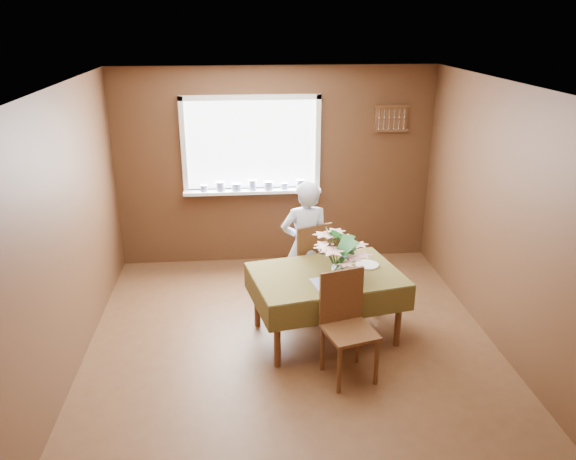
{
  "coord_description": "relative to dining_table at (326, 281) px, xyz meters",
  "views": [
    {
      "loc": [
        -0.49,
        -4.64,
        3.05
      ],
      "look_at": [
        0.0,
        0.55,
        1.05
      ],
      "focal_mm": 35.0,
      "sensor_mm": 36.0,
      "label": 1
    }
  ],
  "objects": [
    {
      "name": "wall_left",
      "position": [
        -2.35,
        -0.26,
        0.64
      ],
      "size": [
        0.0,
        4.5,
        4.5
      ],
      "primitive_type": "plane",
      "rotation": [
        1.57,
        0.0,
        1.57
      ],
      "color": "brown",
      "rests_on": "floor"
    },
    {
      "name": "floor",
      "position": [
        -0.35,
        -0.26,
        -0.61
      ],
      "size": [
        4.5,
        4.5,
        0.0
      ],
      "primitive_type": "plane",
      "color": "#4F301B",
      "rests_on": "ground"
    },
    {
      "name": "chair_near",
      "position": [
        0.08,
        -0.64,
        -0.08
      ],
      "size": [
        0.51,
        0.51,
        0.97
      ],
      "rotation": [
        0.0,
        0.0,
        0.26
      ],
      "color": "brown",
      "rests_on": "floor"
    },
    {
      "name": "window_assembly",
      "position": [
        -0.65,
        1.93,
        0.73
      ],
      "size": [
        1.72,
        0.2,
        1.22
      ],
      "color": "white",
      "rests_on": "wall_back"
    },
    {
      "name": "side_plate",
      "position": [
        0.44,
        0.14,
        0.09
      ],
      "size": [
        0.32,
        0.32,
        0.01
      ],
      "primitive_type": "cylinder",
      "rotation": [
        0.0,
        0.0,
        0.57
      ],
      "color": "white",
      "rests_on": "dining_table"
    },
    {
      "name": "wall_right",
      "position": [
        1.65,
        -0.26,
        0.64
      ],
      "size": [
        0.0,
        4.5,
        4.5
      ],
      "primitive_type": "plane",
      "rotation": [
        1.57,
        0.0,
        -1.57
      ],
      "color": "brown",
      "rests_on": "floor"
    },
    {
      "name": "ceiling",
      "position": [
        -0.35,
        -0.26,
        1.89
      ],
      "size": [
        4.5,
        4.5,
        0.0
      ],
      "primitive_type": "plane",
      "rotation": [
        3.14,
        0.0,
        0.0
      ],
      "color": "white",
      "rests_on": "wall_back"
    },
    {
      "name": "dining_table",
      "position": [
        0.0,
        0.0,
        0.0
      ],
      "size": [
        1.6,
        1.24,
        0.7
      ],
      "rotation": [
        0.0,
        0.0,
        0.2
      ],
      "color": "brown",
      "rests_on": "floor"
    },
    {
      "name": "spoon_rack",
      "position": [
        1.1,
        1.95,
        1.24
      ],
      "size": [
        0.44,
        0.05,
        0.33
      ],
      "color": "brown",
      "rests_on": "wall_back"
    },
    {
      "name": "table_knife",
      "position": [
        0.14,
        -0.16,
        0.09
      ],
      "size": [
        0.04,
        0.2,
        0.0
      ],
      "primitive_type": "cube",
      "rotation": [
        0.0,
        0.0,
        -0.12
      ],
      "color": "silver",
      "rests_on": "dining_table"
    },
    {
      "name": "flower_bouquet",
      "position": [
        0.08,
        -0.15,
        0.36
      ],
      "size": [
        0.5,
        0.5,
        0.43
      ],
      "rotation": [
        0.0,
        0.0,
        0.31
      ],
      "color": "white",
      "rests_on": "dining_table"
    },
    {
      "name": "wall_front",
      "position": [
        -0.35,
        -2.51,
        0.64
      ],
      "size": [
        4.0,
        0.0,
        4.0
      ],
      "primitive_type": "plane",
      "rotation": [
        -1.57,
        0.0,
        0.0
      ],
      "color": "brown",
      "rests_on": "floor"
    },
    {
      "name": "seated_woman",
      "position": [
        -0.13,
        0.65,
        0.11
      ],
      "size": [
        0.56,
        0.4,
        1.45
      ],
      "primitive_type": "imported",
      "rotation": [
        0.0,
        0.0,
        3.24
      ],
      "color": "white",
      "rests_on": "floor"
    },
    {
      "name": "chair_far",
      "position": [
        -0.08,
        0.68,
        -0.08
      ],
      "size": [
        0.55,
        0.55,
        0.98
      ],
      "rotation": [
        0.0,
        0.0,
        3.54
      ],
      "color": "brown",
      "rests_on": "floor"
    },
    {
      "name": "wall_back",
      "position": [
        -0.35,
        1.99,
        0.64
      ],
      "size": [
        4.0,
        0.0,
        4.0
      ],
      "primitive_type": "plane",
      "rotation": [
        1.57,
        0.0,
        0.0
      ],
      "color": "brown",
      "rests_on": "floor"
    }
  ]
}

